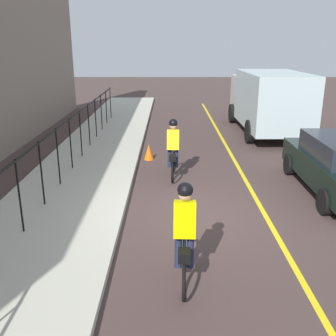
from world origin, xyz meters
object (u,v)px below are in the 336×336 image
cyclist_lead (173,149)px  traffic_cone_near (149,152)px  box_truck_background (268,99)px  cyclist_follow (184,235)px

cyclist_lead → traffic_cone_near: (1.96, 0.84, -0.64)m
cyclist_lead → box_truck_background: (6.20, -4.33, 0.64)m
cyclist_lead → cyclist_follow: size_ratio=1.00×
cyclist_lead → box_truck_background: box_truck_background is taller
box_truck_background → traffic_cone_near: (-4.24, 5.17, -1.28)m
cyclist_follow → box_truck_background: 12.42m
cyclist_follow → box_truck_background: size_ratio=0.27×
traffic_cone_near → cyclist_lead: bearing=-156.9°
cyclist_follow → traffic_cone_near: size_ratio=3.36×
cyclist_follow → traffic_cone_near: cyclist_follow is taller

